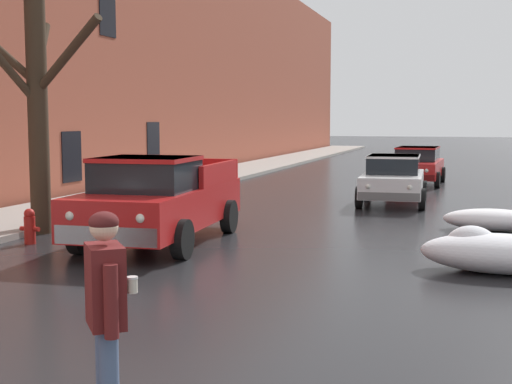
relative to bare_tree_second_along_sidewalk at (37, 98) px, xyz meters
name	(u,v)px	position (x,y,z in m)	size (l,w,h in m)	color
left_sidewalk_slab	(154,190)	(-1.48, 8.74, -2.84)	(2.95, 80.00, 0.14)	gray
brick_townhouse_facade	(99,31)	(-3.45, 8.74, 2.58)	(0.63, 80.00, 10.99)	#9E4C38
snow_bank_along_left_kerb	(495,252)	(9.30, -1.19, -2.58)	(2.53, 1.21, 0.73)	white
snow_bank_near_corner_right	(491,220)	(9.36, 3.26, -2.67)	(2.15, 0.94, 0.49)	white
bare_tree_second_along_sidewalk	(37,98)	(0.00, 0.00, 0.00)	(3.44, 2.62, 5.37)	#382B1E
pickup_truck_red_approaching_near_lane	(158,200)	(2.99, -0.40, -2.03)	(2.42, 5.16, 1.76)	red
sedan_white_parked_kerbside_close	(393,178)	(6.74, 7.67, -2.16)	(2.02, 4.03, 1.42)	silver
sedan_red_parked_kerbside_mid	(417,165)	(6.96, 14.22, -2.16)	(2.03, 4.29, 1.42)	red
pedestrian_with_coffee	(106,304)	(6.19, -8.18, -1.87)	(0.54, 0.56, 1.76)	slate
fire_hydrant	(30,226)	(0.56, -1.19, -2.55)	(0.42, 0.22, 0.71)	#B21E19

